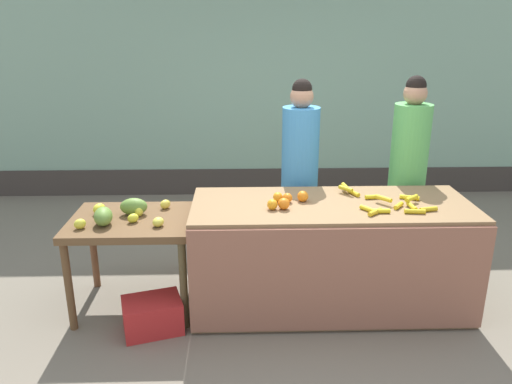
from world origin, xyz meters
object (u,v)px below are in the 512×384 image
vendor_woman_green_shirt (407,175)px  produce_crate (153,315)px  vendor_woman_blue_shirt (299,177)px  produce_sack (226,245)px

vendor_woman_green_shirt → produce_crate: bearing=-155.2°
vendor_woman_green_shirt → produce_crate: (-2.25, -1.04, -0.80)m
vendor_woman_blue_shirt → produce_crate: size_ratio=4.14×
produce_crate → produce_sack: 1.18m
produce_crate → vendor_woman_blue_shirt: bearing=40.3°
vendor_woman_blue_shirt → produce_crate: vendor_woman_blue_shirt is taller
vendor_woman_blue_shirt → vendor_woman_green_shirt: (1.01, -0.01, 0.01)m
produce_sack → vendor_woman_blue_shirt: bearing=0.8°
vendor_woman_blue_shirt → produce_crate: 1.81m
vendor_woman_green_shirt → produce_crate: vendor_woman_green_shirt is taller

